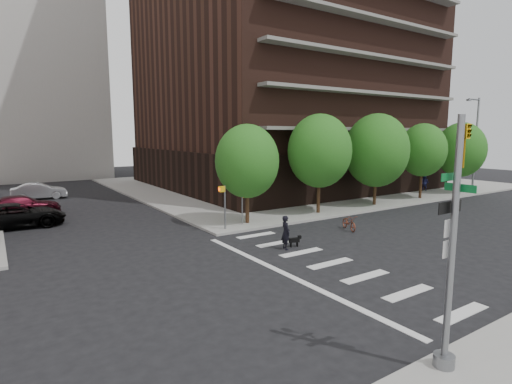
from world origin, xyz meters
TOP-DOWN VIEW (x-y plane):
  - ground at (0.00, 0.00)m, footprint 120.00×120.00m
  - sidewalk_ne at (20.50, 23.50)m, footprint 39.00×33.00m
  - crosswalk at (2.21, -0.00)m, footprint 3.85×13.00m
  - tree_a at (4.00, 8.50)m, footprint 4.00×4.00m
  - tree_b at (10.00, 8.50)m, footprint 4.50×4.50m
  - tree_c at (16.00, 8.50)m, footprint 5.00×5.00m
  - tree_d at (22.00, 8.50)m, footprint 4.00×4.00m
  - tree_e at (28.00, 8.50)m, footprint 4.50×4.50m
  - traffic_signal at (-0.47, -7.49)m, footprint 0.90×0.75m
  - pedestrian_signal at (2.32, 7.92)m, footprint 2.18×0.67m
  - streetlamp at (29.82, 8.20)m, footprint 2.14×0.22m
  - parked_car_black at (-8.20, 15.70)m, footprint 2.69×5.53m
  - parked_car_maroon at (-7.64, 19.91)m, footprint 2.27×4.97m
  - parked_car_silver at (-5.94, 27.20)m, footprint 1.81×4.53m
  - scooter at (8.40, 4.01)m, footprint 1.20×1.83m
  - dog_walker at (2.72, 2.90)m, footprint 0.70×0.54m
  - dog at (3.38, 2.98)m, footprint 0.68×0.32m
  - pedestrian_far at (26.40, 11.00)m, footprint 0.85×0.71m

SIDE VIEW (x-z plane):
  - ground at x=0.00m, z-range 0.00..0.00m
  - crosswalk at x=2.21m, z-range 0.00..0.01m
  - sidewalk_ne at x=20.50m, z-range 0.00..0.15m
  - dog at x=3.38m, z-range 0.07..0.64m
  - scooter at x=8.40m, z-range 0.00..0.91m
  - parked_car_maroon at x=-7.64m, z-range 0.00..1.41m
  - parked_car_silver at x=-5.94m, z-range 0.00..1.46m
  - parked_car_black at x=-8.20m, z-range 0.00..1.51m
  - dog_walker at x=2.72m, z-range 0.00..1.71m
  - pedestrian_far at x=26.40m, z-range 0.15..1.73m
  - pedestrian_signal at x=2.32m, z-range 0.55..3.15m
  - traffic_signal at x=-0.47m, z-range -0.30..5.70m
  - tree_a at x=4.00m, z-range 1.09..6.99m
  - tree_e at x=28.00m, z-range 1.07..7.42m
  - tree_d at x=22.00m, z-range 1.24..7.44m
  - tree_c at x=16.00m, z-range 1.05..7.85m
  - tree_b at x=10.00m, z-range 1.22..7.87m
  - streetlamp at x=29.82m, z-range 0.79..9.79m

